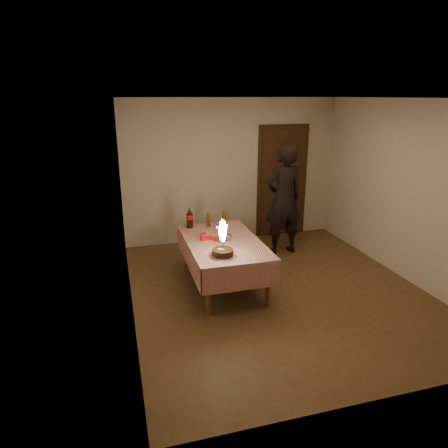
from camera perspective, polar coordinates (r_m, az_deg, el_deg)
The scene contains 12 objects.
ground at distance 5.79m, azimuth 7.52°, elevation -9.27°, with size 4.00×4.50×0.01m, color brown.
room_shell at distance 5.33m, azimuth 8.26°, elevation 7.17°, with size 4.04×4.54×2.62m.
dining_table at distance 5.63m, azimuth -0.14°, elevation -3.29°, with size 1.02×1.72×0.69m.
birthday_cake at distance 5.04m, azimuth -0.19°, elevation -3.30°, with size 0.34×0.34×0.48m.
red_plate at distance 5.64m, azimuth -0.71°, elevation -2.20°, with size 0.22×0.22×0.01m, color #B5220C.
red_cup at distance 5.61m, azimuth -2.99°, elevation -1.83°, with size 0.08×0.08×0.10m, color #B30F0C.
clear_cup at distance 5.58m, azimuth 0.70°, elevation -1.96°, with size 0.07×0.07×0.09m, color white.
napkin_stack at distance 5.67m, azimuth -2.46°, elevation -2.02°, with size 0.15×0.15×0.02m, color #B21714.
cola_bottle at distance 6.12m, azimuth -4.92°, elevation 0.85°, with size 0.10×0.10×0.32m.
amber_bottle_left at distance 6.17m, azimuth -2.26°, elevation 0.72°, with size 0.06×0.06×0.25m.
amber_bottle_right at distance 6.19m, azimuth -0.00°, elevation 0.79°, with size 0.06×0.06×0.25m.
photographer at distance 6.82m, azimuth 8.48°, elevation 3.48°, with size 0.74×0.53×1.91m.
Camera 1 is at (-2.09, -4.72, 2.63)m, focal length 32.00 mm.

